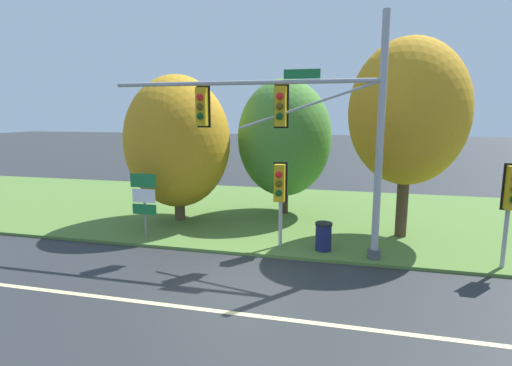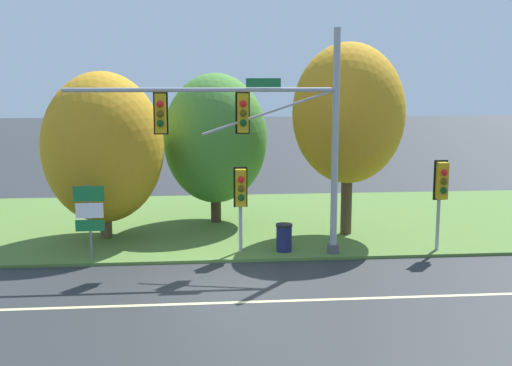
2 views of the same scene
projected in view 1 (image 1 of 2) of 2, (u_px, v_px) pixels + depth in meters
The scene contains 11 objects.
ground_plane at pixel (234, 290), 10.39m from camera, with size 160.00×160.00×0.00m, color #282B2D.
lane_stripe at pixel (218, 311), 9.24m from camera, with size 36.00×0.16×0.01m, color beige.
grass_verge at pixel (286, 213), 18.28m from camera, with size 48.00×11.50×0.10m, color #517533.
traffic_signal_mast at pixel (300, 121), 12.21m from camera, with size 8.75×0.49×7.31m.
pedestrian_signal_near_kerb at pixel (280, 187), 13.03m from camera, with size 0.46×0.55×2.87m.
pedestrian_signal_further_along at pixel (512, 194), 11.10m from camera, with size 0.46×0.55×3.06m.
route_sign_post at pixel (144, 197), 14.14m from camera, with size 0.98×0.08×2.39m.
tree_nearest_road at pixel (178, 142), 16.40m from camera, with size 4.32×4.32×5.99m.
tree_left_of_mast at pixel (284, 138), 17.54m from camera, with size 4.11×4.11×5.94m.
tree_behind_signpost at pixel (408, 113), 13.88m from camera, with size 4.08×4.08×7.03m.
trash_bin at pixel (323, 236), 13.03m from camera, with size 0.56×0.56×0.93m.
Camera 1 is at (2.89, -9.34, 4.51)m, focal length 28.00 mm.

